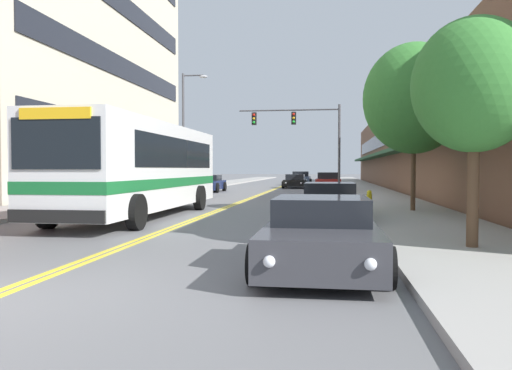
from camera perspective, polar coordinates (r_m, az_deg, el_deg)
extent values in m
plane|color=slate|center=(43.00, 2.34, -0.40)|extent=(240.00, 240.00, 0.00)
cube|color=#9E9B96|center=(44.34, -7.06, -0.25)|extent=(3.56, 106.00, 0.14)
cube|color=#9E9B96|center=(42.87, 12.07, -0.35)|extent=(3.56, 106.00, 0.14)
cube|color=yellow|center=(43.01, 2.21, -0.39)|extent=(0.14, 106.00, 0.01)
cube|color=yellow|center=(42.99, 2.47, -0.39)|extent=(0.14, 106.00, 0.01)
cube|color=beige|center=(39.20, -23.59, 18.01)|extent=(12.00, 25.41, 25.39)
cube|color=black|center=(34.94, -14.91, 5.97)|extent=(0.08, 23.38, 1.40)
cube|color=black|center=(35.50, -14.97, 12.79)|extent=(0.08, 23.38, 1.40)
cube|color=black|center=(36.55, -15.03, 19.32)|extent=(0.08, 23.38, 1.40)
cube|color=brown|center=(43.71, 20.03, 4.21)|extent=(8.00, 68.00, 7.14)
cube|color=#1E4C28|center=(42.98, 14.07, 3.41)|extent=(1.10, 61.20, 0.24)
cube|color=black|center=(43.11, 14.76, 5.44)|extent=(0.08, 61.20, 1.40)
cube|color=silver|center=(18.02, -12.98, 2.13)|extent=(2.56, 11.11, 2.87)
cube|color=#196B33|center=(18.03, -12.97, 0.31)|extent=(2.58, 11.13, 0.32)
cube|color=black|center=(18.55, -12.37, 3.55)|extent=(2.59, 8.67, 1.03)
cube|color=black|center=(12.99, -21.94, 4.46)|extent=(2.30, 0.04, 1.26)
cube|color=yellow|center=(13.04, -22.00, 7.62)|extent=(1.84, 0.06, 0.28)
cube|color=black|center=(13.01, -21.89, -3.37)|extent=(2.51, 0.08, 0.32)
cylinder|color=black|center=(15.24, -22.72, -2.75)|extent=(0.30, 1.00, 1.00)
cylinder|color=black|center=(14.07, -13.53, -3.02)|extent=(0.30, 1.00, 1.00)
cylinder|color=black|center=(21.38, -13.27, -1.37)|extent=(0.30, 1.00, 1.00)
cylinder|color=black|center=(20.56, -6.46, -1.46)|extent=(0.30, 1.00, 1.00)
cube|color=#19234C|center=(36.75, -5.42, 0.01)|extent=(1.76, 4.17, 0.64)
cube|color=black|center=(36.90, -5.37, 0.84)|extent=(1.51, 1.84, 0.41)
cylinder|color=black|center=(35.73, -7.32, -0.31)|extent=(0.22, 0.70, 0.70)
cylinder|color=black|center=(35.29, -4.49, -0.33)|extent=(0.22, 0.70, 0.70)
cylinder|color=black|center=(38.23, -6.28, -0.17)|extent=(0.22, 0.70, 0.70)
cylinder|color=black|center=(37.82, -3.63, -0.18)|extent=(0.22, 0.70, 0.70)
sphere|color=silver|center=(34.86, -7.22, -0.04)|extent=(0.16, 0.16, 0.16)
sphere|color=silver|center=(34.56, -5.25, -0.05)|extent=(0.16, 0.16, 0.16)
cube|color=red|center=(38.93, -5.60, 0.16)|extent=(0.18, 0.04, 0.10)
cube|color=red|center=(38.65, -3.78, 0.15)|extent=(0.18, 0.04, 0.10)
cube|color=#232328|center=(30.60, -8.34, -0.32)|extent=(1.82, 4.52, 0.72)
cube|color=black|center=(30.76, -8.25, 0.84)|extent=(1.56, 1.99, 0.51)
cylinder|color=black|center=(29.56, -10.84, -0.82)|extent=(0.22, 0.65, 0.65)
cylinder|color=black|center=(29.01, -7.37, -0.85)|extent=(0.22, 0.65, 0.65)
cylinder|color=black|center=(32.22, -9.22, -0.59)|extent=(0.22, 0.65, 0.65)
cylinder|color=black|center=(31.72, -6.01, -0.62)|extent=(0.22, 0.65, 0.65)
sphere|color=silver|center=(28.62, -10.86, -0.40)|extent=(0.16, 0.16, 0.16)
sphere|color=silver|center=(28.23, -8.42, -0.42)|extent=(0.16, 0.16, 0.16)
cube|color=red|center=(32.96, -8.31, -0.10)|extent=(0.18, 0.04, 0.10)
cube|color=red|center=(32.62, -6.10, -0.11)|extent=(0.18, 0.04, 0.10)
cube|color=#38383D|center=(8.51, 7.47, -6.39)|extent=(1.82, 4.20, 0.60)
cube|color=black|center=(8.62, 7.50, -2.82)|extent=(1.56, 1.85, 0.44)
cylinder|color=black|center=(7.33, -0.05, -9.02)|extent=(0.22, 0.60, 0.60)
cylinder|color=black|center=(7.30, 14.75, -9.12)|extent=(0.22, 0.60, 0.60)
cylinder|color=black|center=(9.87, 2.13, -6.19)|extent=(0.22, 0.60, 0.60)
cylinder|color=black|center=(9.86, 13.01, -6.25)|extent=(0.22, 0.60, 0.60)
sphere|color=silver|center=(6.46, 1.51, -8.75)|extent=(0.16, 0.16, 0.16)
sphere|color=silver|center=(6.44, 12.96, -8.83)|extent=(0.16, 0.16, 0.16)
cube|color=red|center=(10.62, 4.08, -4.57)|extent=(0.18, 0.04, 0.10)
cube|color=red|center=(10.61, 11.16, -4.61)|extent=(0.18, 0.04, 0.10)
cube|color=#B7B7BC|center=(49.69, 8.21, 0.42)|extent=(1.87, 4.79, 0.59)
cube|color=black|center=(49.87, 8.22, 1.03)|extent=(1.61, 2.11, 0.46)
cylinder|color=black|center=(48.22, 7.08, 0.19)|extent=(0.22, 0.61, 0.61)
cylinder|color=black|center=(48.22, 9.35, 0.18)|extent=(0.22, 0.61, 0.61)
cylinder|color=black|center=(51.18, 7.14, 0.29)|extent=(0.22, 0.61, 0.61)
cylinder|color=black|center=(51.18, 9.28, 0.28)|extent=(0.22, 0.61, 0.61)
sphere|color=silver|center=(47.28, 7.42, 0.39)|extent=(0.16, 0.16, 0.16)
sphere|color=silver|center=(47.28, 9.01, 0.38)|extent=(0.16, 0.16, 0.16)
cube|color=red|center=(52.09, 7.48, 0.52)|extent=(0.18, 0.04, 0.10)
cube|color=red|center=(52.09, 8.95, 0.51)|extent=(0.18, 0.04, 0.10)
cube|color=maroon|center=(39.42, 8.25, 0.18)|extent=(1.88, 4.59, 0.75)
cube|color=black|center=(39.59, 8.25, 1.09)|extent=(1.61, 2.02, 0.49)
cylinder|color=black|center=(38.01, 6.80, -0.22)|extent=(0.22, 0.64, 0.64)
cylinder|color=black|center=(38.01, 9.69, -0.23)|extent=(0.22, 0.64, 0.64)
cylinder|color=black|center=(40.86, 6.90, -0.08)|extent=(0.22, 0.64, 0.64)
cylinder|color=black|center=(40.86, 9.59, -0.09)|extent=(0.22, 0.64, 0.64)
sphere|color=silver|center=(37.11, 7.24, 0.14)|extent=(0.16, 0.16, 0.16)
sphere|color=silver|center=(37.11, 9.26, 0.13)|extent=(0.16, 0.16, 0.16)
cube|color=red|center=(41.72, 7.32, 0.33)|extent=(0.18, 0.04, 0.10)
cube|color=red|center=(41.73, 9.17, 0.32)|extent=(0.18, 0.04, 0.10)
cube|color=beige|center=(16.11, 8.42, -2.50)|extent=(1.84, 4.42, 0.60)
cube|color=black|center=(16.25, 8.43, -0.56)|extent=(1.58, 1.94, 0.47)
cylinder|color=black|center=(14.78, 4.78, -3.51)|extent=(0.22, 0.61, 0.61)
cylinder|color=black|center=(14.79, 12.10, -3.54)|extent=(0.22, 0.61, 0.61)
cylinder|color=black|center=(17.51, 5.31, -2.67)|extent=(0.22, 0.61, 0.61)
cylinder|color=black|center=(17.51, 11.49, -2.70)|extent=(0.22, 0.61, 0.61)
sphere|color=silver|center=(13.90, 5.80, -3.05)|extent=(0.16, 0.16, 0.16)
sphere|color=silver|center=(13.90, 11.12, -3.07)|extent=(0.16, 0.16, 0.16)
cube|color=red|center=(18.33, 6.32, -1.87)|extent=(0.18, 0.04, 0.10)
cube|color=red|center=(18.33, 10.47, -1.89)|extent=(0.18, 0.04, 0.10)
cube|color=#475675|center=(51.52, 5.14, 0.59)|extent=(1.88, 4.39, 0.75)
cube|color=black|center=(51.69, 5.16, 1.28)|extent=(1.61, 1.93, 0.50)
cylinder|color=black|center=(50.23, 3.97, 0.30)|extent=(0.22, 0.66, 0.66)
cylinder|color=black|center=(50.12, 6.16, 0.29)|extent=(0.22, 0.66, 0.66)
cylinder|color=black|center=(52.94, 4.18, 0.38)|extent=(0.22, 0.66, 0.66)
cylinder|color=black|center=(52.84, 6.26, 0.37)|extent=(0.22, 0.66, 0.66)
sphere|color=silver|center=(49.35, 4.25, 0.58)|extent=(0.16, 0.16, 0.16)
sphere|color=silver|center=(49.28, 5.77, 0.57)|extent=(0.16, 0.16, 0.16)
cube|color=red|center=(53.76, 4.55, 0.68)|extent=(0.18, 0.04, 0.10)
cube|color=red|center=(53.69, 5.99, 0.67)|extent=(0.18, 0.04, 0.10)
cube|color=black|center=(44.11, 4.48, 0.25)|extent=(1.84, 4.03, 0.58)
cube|color=black|center=(44.26, 4.49, 0.93)|extent=(1.58, 1.77, 0.47)
cylinder|color=black|center=(42.95, 3.12, 0.01)|extent=(0.22, 0.62, 0.62)
cylinder|color=black|center=(42.82, 5.62, 0.00)|extent=(0.22, 0.62, 0.62)
cylinder|color=black|center=(45.43, 3.39, 0.11)|extent=(0.22, 0.62, 0.62)
cylinder|color=black|center=(45.31, 5.77, 0.10)|extent=(0.22, 0.62, 0.62)
sphere|color=silver|center=(42.13, 3.42, 0.22)|extent=(0.16, 0.16, 0.16)
sphere|color=silver|center=(42.05, 5.17, 0.21)|extent=(0.16, 0.16, 0.16)
cube|color=red|center=(46.18, 3.82, 0.36)|extent=(0.18, 0.04, 0.10)
cube|color=red|center=(46.10, 5.46, 0.35)|extent=(0.18, 0.04, 0.10)
cylinder|color=#47474C|center=(36.71, 9.49, 4.15)|extent=(0.18, 0.18, 6.35)
cylinder|color=#47474C|center=(37.03, 3.76, 8.54)|extent=(7.34, 0.11, 0.11)
cube|color=black|center=(36.94, 4.33, 7.62)|extent=(0.34, 0.26, 0.92)
sphere|color=red|center=(36.81, 4.32, 8.07)|extent=(0.18, 0.18, 0.18)
sphere|color=yellow|center=(36.78, 4.32, 7.65)|extent=(0.18, 0.18, 0.18)
sphere|color=green|center=(36.75, 4.32, 7.22)|extent=(0.18, 0.18, 0.18)
cylinder|color=black|center=(37.00, 4.34, 8.44)|extent=(0.02, 0.02, 0.14)
cube|color=black|center=(37.25, -0.21, 7.58)|extent=(0.34, 0.26, 0.92)
sphere|color=red|center=(37.12, -0.25, 8.03)|extent=(0.18, 0.18, 0.18)
sphere|color=yellow|center=(37.10, -0.25, 7.60)|extent=(0.18, 0.18, 0.18)
sphere|color=green|center=(37.07, -0.25, 7.18)|extent=(0.18, 0.18, 0.18)
cylinder|color=black|center=(37.31, -0.21, 8.39)|extent=(0.02, 0.02, 0.14)
cylinder|color=#47474C|center=(34.22, -8.30, 5.81)|extent=(0.16, 0.16, 8.12)
cylinder|color=#47474C|center=(34.53, -7.19, 12.32)|extent=(1.40, 0.10, 0.10)
ellipsoid|color=#B2B2B7|center=(34.33, -6.03, 12.22)|extent=(0.56, 0.28, 0.20)
cylinder|color=brown|center=(10.69, 23.53, -0.77)|extent=(0.23, 0.23, 2.16)
ellipsoid|color=#387F33|center=(10.81, 23.68, 10.44)|extent=(2.41, 2.41, 2.65)
cylinder|color=brown|center=(19.39, 17.52, 1.00)|extent=(0.18, 0.18, 2.56)
ellipsoid|color=#387F33|center=(19.56, 17.60, 9.41)|extent=(3.72, 3.72, 4.09)
cylinder|color=yellow|center=(19.42, 12.82, -1.87)|extent=(0.21, 0.21, 0.59)
sphere|color=yellow|center=(19.40, 12.82, -0.85)|extent=(0.19, 0.19, 0.19)
cylinder|color=yellow|center=(19.40, 12.40, -1.68)|extent=(0.08, 0.09, 0.09)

